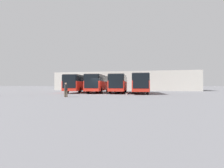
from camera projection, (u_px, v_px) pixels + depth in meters
ground_plane at (99, 94)px, 27.05m from camera, size 600.00×600.00×0.00m
bus_0 at (139, 83)px, 30.74m from camera, size 3.81×11.66×3.26m
curb_divider_0 at (127, 93)px, 29.53m from camera, size 0.86×5.69×0.15m
bus_1 at (119, 83)px, 32.57m from camera, size 3.81×11.66×3.26m
curb_divider_1 at (106, 93)px, 31.36m from camera, size 0.86×5.69×0.15m
bus_2 at (98, 83)px, 33.14m from camera, size 3.81×11.66×3.26m
curb_divider_2 at (85, 93)px, 31.93m from camera, size 0.86×5.69×0.15m
bus_3 at (80, 83)px, 34.19m from camera, size 3.81×11.66×3.26m
pedestrian at (66, 89)px, 20.82m from camera, size 0.46×0.46×1.72m
station_building at (124, 81)px, 50.05m from camera, size 39.52×11.01×5.15m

